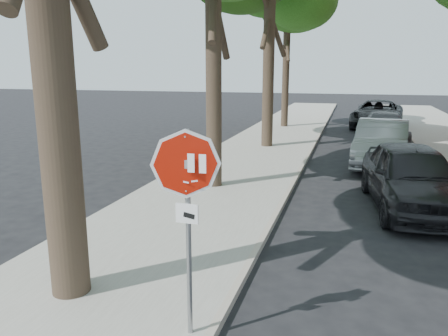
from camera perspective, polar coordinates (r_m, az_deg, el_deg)
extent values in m
cube|color=gray|center=(17.34, 4.03, 1.68)|extent=(4.00, 55.00, 0.12)
cube|color=#9E9384|center=(17.03, 10.78, 1.30)|extent=(0.12, 55.00, 0.13)
cube|color=#9E9384|center=(17.20, 25.52, 0.37)|extent=(0.12, 55.00, 0.13)
cylinder|color=gray|center=(5.35, -4.65, -8.86)|extent=(0.06, 0.06, 2.60)
cube|color=#99999E|center=(5.06, -4.95, 0.54)|extent=(0.05, 0.06, 0.10)
cylinder|color=#99999E|center=(5.05, -4.96, 0.54)|extent=(0.76, 0.32, 0.82)
cylinder|color=white|center=(5.04, -5.02, 0.50)|extent=(0.76, 0.32, 0.82)
cylinder|color=#B31606|center=(5.04, -5.04, 0.49)|extent=(0.68, 0.29, 0.74)
cube|color=white|center=(5.10, -7.29, 0.83)|extent=(0.08, 0.00, 0.22)
cube|color=white|center=(5.05, -5.83, 0.74)|extent=(0.08, 0.00, 0.22)
cube|color=white|center=(5.00, -4.34, 0.64)|extent=(0.08, 0.00, 0.22)
cube|color=white|center=(4.95, -2.83, 0.55)|extent=(0.08, 0.00, 0.22)
cube|color=silver|center=(5.11, -6.20, -1.55)|extent=(0.08, 0.00, 0.03)
cube|color=silver|center=(5.07, -5.05, -1.86)|extent=(0.08, 0.00, 0.03)
cube|color=silver|center=(5.03, -3.88, -1.73)|extent=(0.08, 0.00, 0.03)
cube|color=white|center=(5.21, -4.86, -5.95)|extent=(0.28, 0.02, 0.24)
cube|color=black|center=(5.19, -4.60, -6.23)|extent=(0.15, 0.00, 0.08)
cylinder|color=black|center=(12.30, -1.40, 19.69)|extent=(0.44, 0.44, 9.50)
cylinder|color=black|center=(19.04, 5.95, 17.93)|extent=(0.48, 0.48, 10.00)
cylinder|color=black|center=(25.94, 8.17, 15.37)|extent=(0.40, 0.40, 9.00)
ellipsoid|color=#255613|center=(26.18, 8.36, 20.88)|extent=(4.16, 4.16, 3.33)
ellipsoid|color=#255613|center=(26.99, 6.89, 19.87)|extent=(3.78, 3.78, 3.02)
imported|color=black|center=(11.65, 23.28, -1.04)|extent=(2.49, 4.98, 1.63)
imported|color=gray|center=(16.64, 19.88, 3.09)|extent=(2.17, 5.04, 1.61)
imported|color=#4B4B50|center=(21.82, 20.21, 4.93)|extent=(2.03, 4.90, 1.42)
imported|color=black|center=(27.41, 19.41, 6.65)|extent=(3.37, 6.10, 1.62)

